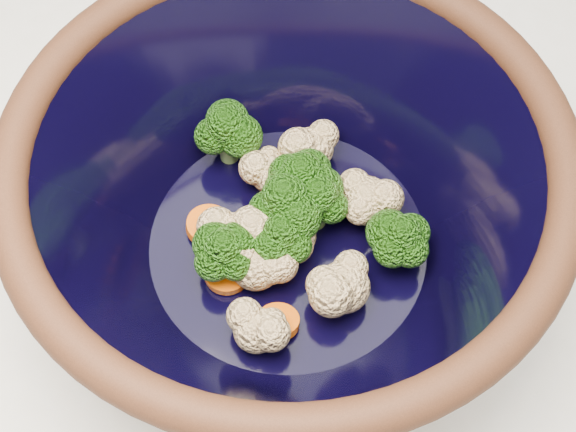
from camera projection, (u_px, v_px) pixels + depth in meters
name	position (u px, v px, depth m)	size (l,w,h in m)	color
mixing_bowl	(288.00, 204.00, 0.47)	(0.35, 0.35, 0.14)	black
vegetable_pile	(287.00, 214.00, 0.50)	(0.17, 0.15, 0.06)	#608442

